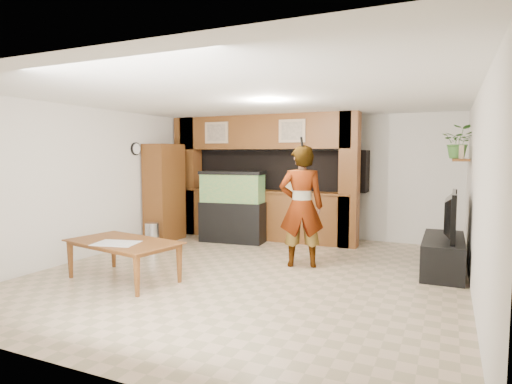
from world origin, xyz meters
The scene contains 20 objects.
floor centered at (0.00, 0.00, 0.00)m, with size 6.50×6.50×0.00m, color tan.
ceiling centered at (0.00, 0.00, 2.60)m, with size 6.50×6.50×0.00m, color white.
wall_back centered at (0.00, 3.25, 1.30)m, with size 6.00×6.00×0.00m, color silver.
wall_left centered at (-3.00, 0.00, 1.30)m, with size 6.50×6.50×0.00m, color silver.
wall_right centered at (3.00, 0.00, 1.30)m, with size 6.50×6.50×0.00m, color silver.
partition centered at (-0.95, 2.64, 1.31)m, with size 4.20×0.99×2.60m.
wall_clock centered at (-2.97, 1.00, 1.90)m, with size 0.05×0.25×0.25m.
wall_shelf centered at (2.85, 1.95, 1.70)m, with size 0.25×0.90×0.04m, color brown.
pantry_cabinet centered at (-2.70, 1.54, 1.00)m, with size 0.50×0.82×2.00m, color brown.
trash_can centered at (-2.45, 0.80, 0.24)m, with size 0.26×0.26×0.48m, color #B2B2B7.
aquarium centered at (-1.32, 1.95, 0.71)m, with size 1.31×0.49×1.45m.
tv_stand centered at (2.65, 1.26, 0.26)m, with size 0.58×1.58×0.53m, color black.
television centered at (2.65, 1.26, 0.88)m, with size 1.23×0.16×0.71m, color black.
photo_frame centered at (2.85, 1.64, 1.83)m, with size 0.03×0.16×0.21m, color tan.
potted_plant centered at (2.82, 2.20, 2.00)m, with size 0.50×0.43×0.55m, color #3A6E2C.
person centered at (0.57, 0.70, 0.97)m, with size 0.71×0.46×1.93m, color #907A4F.
microphone centered at (0.62, 0.54, 1.98)m, with size 0.04×0.04×0.16m, color black.
dining_table centered at (-1.49, -1.12, 0.28)m, with size 1.62×0.90×0.57m, color brown.
newspaper_a centered at (-1.45, -1.26, 0.57)m, with size 0.58×0.42×0.01m, color silver.
counter_box centered at (-0.19, 2.45, 1.14)m, with size 0.31×0.21×0.21m, color tan.
Camera 1 is at (2.68, -5.74, 1.78)m, focal length 30.00 mm.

